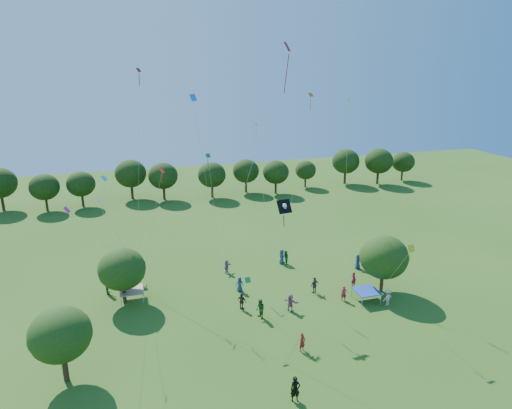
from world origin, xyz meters
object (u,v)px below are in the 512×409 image
object	(u,v)px
near_tree_east	(384,257)
tent_blue	(366,291)
tent_red_stripe	(131,290)
pirate_kite	(285,207)
near_tree_west	(60,335)
red_high_kite	(273,96)
man_in_black	(295,389)
near_tree_north	(122,269)

from	to	relation	value
near_tree_east	tent_blue	world-z (taller)	near_tree_east
tent_red_stripe	near_tree_east	bearing A→B (deg)	-12.60
tent_red_stripe	pirate_kite	size ratio (longest dim) A/B	0.24
near_tree_west	near_tree_east	distance (m)	29.46
pirate_kite	red_high_kite	bearing A→B (deg)	-139.90
near_tree_west	near_tree_east	bearing A→B (deg)	10.46
near_tree_east	red_high_kite	size ratio (longest dim) A/B	0.27
near_tree_east	tent_red_stripe	distance (m)	24.73
near_tree_west	tent_red_stripe	world-z (taller)	near_tree_west
near_tree_west	tent_blue	world-z (taller)	near_tree_west
red_high_kite	near_tree_east	bearing A→B (deg)	5.68
tent_red_stripe	tent_blue	world-z (taller)	same
man_in_black	near_tree_west	bearing A→B (deg)	162.99
near_tree_east	near_tree_north	bearing A→B (deg)	168.44
tent_red_stripe	near_tree_west	bearing A→B (deg)	-114.95
tent_blue	man_in_black	world-z (taller)	man_in_black
man_in_black	red_high_kite	bearing A→B (deg)	86.98
near_tree_east	pirate_kite	size ratio (longest dim) A/B	0.65
near_tree_east	man_in_black	world-z (taller)	near_tree_east
near_tree_north	man_in_black	world-z (taller)	near_tree_north
tent_red_stripe	tent_blue	bearing A→B (deg)	-17.06
near_tree_west	tent_blue	xyz separation A→B (m)	(26.56, 4.09, -2.76)
near_tree_north	red_high_kite	world-z (taller)	red_high_kite
near_tree_north	tent_blue	distance (m)	23.27
near_tree_west	near_tree_north	distance (m)	11.25
near_tree_west	man_in_black	bearing A→B (deg)	-24.05
tent_red_stripe	red_high_kite	size ratio (longest dim) A/B	0.10
tent_blue	man_in_black	distance (m)	15.80
near_tree_north	tent_blue	size ratio (longest dim) A/B	2.50
near_tree_east	pirate_kite	distance (m)	12.02
near_tree_east	tent_red_stripe	xyz separation A→B (m)	(-23.99, 5.36, -2.70)
near_tree_west	pirate_kite	distance (m)	20.25
pirate_kite	near_tree_west	bearing A→B (deg)	-163.46
red_high_kite	pirate_kite	bearing A→B (deg)	40.10
pirate_kite	near_tree_east	bearing A→B (deg)	-0.92
pirate_kite	red_high_kite	xyz separation A→B (m)	(-1.62, -1.36, 9.68)
near_tree_north	tent_red_stripe	bearing A→B (deg)	24.59
near_tree_west	red_high_kite	bearing A→B (deg)	13.77
tent_blue	red_high_kite	size ratio (longest dim) A/B	0.10
near_tree_west	near_tree_north	size ratio (longest dim) A/B	1.05
near_tree_north	pirate_kite	size ratio (longest dim) A/B	0.61
near_tree_east	man_in_black	bearing A→B (deg)	-139.19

